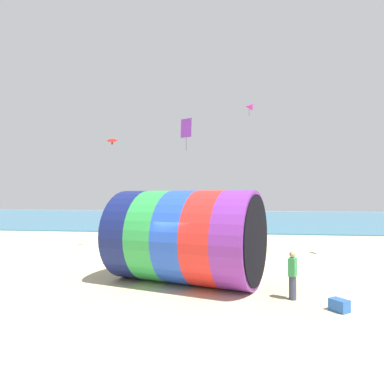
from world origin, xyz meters
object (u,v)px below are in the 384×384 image
object	(u,v)px
giant_inflatable_tube	(186,237)
bystander_far_left	(105,226)
kite_handler	(293,275)
kite_purple_diamond	(186,128)
kite_magenta_delta	(249,107)
cooler_box	(339,305)
kite_red_parafoil	(112,140)
bystander_near_water	(193,232)
bystander_mid_beach	(179,233)

from	to	relation	value
giant_inflatable_tube	bystander_far_left	xyz separation A→B (m)	(-8.41, 12.74, -0.87)
kite_handler	giant_inflatable_tube	bearing A→B (deg)	156.40
kite_handler	kite_purple_diamond	xyz separation A→B (m)	(-6.08, 16.86, 8.25)
kite_handler	kite_magenta_delta	size ratio (longest dim) A/B	1.35
cooler_box	bystander_far_left	bearing A→B (deg)	131.05
kite_magenta_delta	kite_purple_diamond	size ratio (longest dim) A/B	0.44
giant_inflatable_tube	kite_purple_diamond	bearing A→B (deg)	98.52
kite_handler	kite_purple_diamond	size ratio (longest dim) A/B	0.60
giant_inflatable_tube	kite_red_parafoil	bearing A→B (deg)	128.04
kite_handler	bystander_near_water	bearing A→B (deg)	111.54
kite_magenta_delta	bystander_mid_beach	xyz separation A→B (m)	(-5.09, -6.66, -10.42)
kite_purple_diamond	bystander_mid_beach	world-z (taller)	kite_purple_diamond
kite_red_parafoil	bystander_far_left	distance (m)	8.34
giant_inflatable_tube	cooler_box	world-z (taller)	giant_inflatable_tube
cooler_box	giant_inflatable_tube	bearing A→B (deg)	152.06
kite_handler	kite_red_parafoil	distance (m)	14.64
kite_handler	kite_purple_diamond	distance (m)	19.73
giant_inflatable_tube	kite_magenta_delta	bearing A→B (deg)	79.95
kite_magenta_delta	bystander_near_water	distance (m)	12.85
cooler_box	kite_purple_diamond	bearing A→B (deg)	112.16
kite_handler	kite_purple_diamond	world-z (taller)	kite_purple_diamond
kite_magenta_delta	kite_purple_diamond	xyz separation A→B (m)	(-5.31, -1.92, -2.14)
bystander_mid_beach	cooler_box	size ratio (longest dim) A/B	2.95
giant_inflatable_tube	kite_magenta_delta	xyz separation A→B (m)	(3.04, 17.12, 9.39)
kite_magenta_delta	cooler_box	distance (m)	22.71
bystander_near_water	cooler_box	size ratio (longest dim) A/B	3.04
kite_purple_diamond	bystander_far_left	xyz separation A→B (m)	(-6.13, -2.46, -8.12)
kite_handler	bystander_mid_beach	bearing A→B (deg)	115.82
bystander_near_water	cooler_box	distance (m)	14.79
giant_inflatable_tube	kite_purple_diamond	xyz separation A→B (m)	(-2.28, 15.20, 7.25)
bystander_far_left	cooler_box	bearing A→B (deg)	-48.95
kite_red_parafoil	kite_handler	bearing A→B (deg)	-43.44
kite_red_parafoil	kite_purple_diamond	distance (m)	8.77
kite_handler	kite_red_parafoil	xyz separation A→B (m)	(-9.67, 9.16, 6.08)
bystander_near_water	bystander_mid_beach	distance (m)	1.01
giant_inflatable_tube	bystander_far_left	world-z (taller)	giant_inflatable_tube
kite_red_parafoil	bystander_mid_beach	bearing A→B (deg)	37.95
bystander_mid_beach	cooler_box	distance (m)	14.90
kite_handler	cooler_box	distance (m)	1.66
kite_magenta_delta	bystander_mid_beach	size ratio (longest dim) A/B	0.77
bystander_near_water	bystander_far_left	world-z (taller)	bystander_far_left
bystander_mid_beach	kite_handler	bearing A→B (deg)	-64.18
kite_handler	bystander_near_water	xyz separation A→B (m)	(-4.92, 12.47, -0.01)
kite_purple_diamond	cooler_box	size ratio (longest dim) A/B	5.15
kite_handler	kite_red_parafoil	size ratio (longest dim) A/B	2.01
kite_red_parafoil	cooler_box	world-z (taller)	kite_red_parafoil
bystander_mid_beach	kite_red_parafoil	bearing A→B (deg)	-142.05
bystander_near_water	bystander_mid_beach	xyz separation A→B (m)	(-0.94, -0.35, -0.03)
kite_red_parafoil	kite_purple_diamond	world-z (taller)	kite_purple_diamond
kite_red_parafoil	kite_purple_diamond	size ratio (longest dim) A/B	0.30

